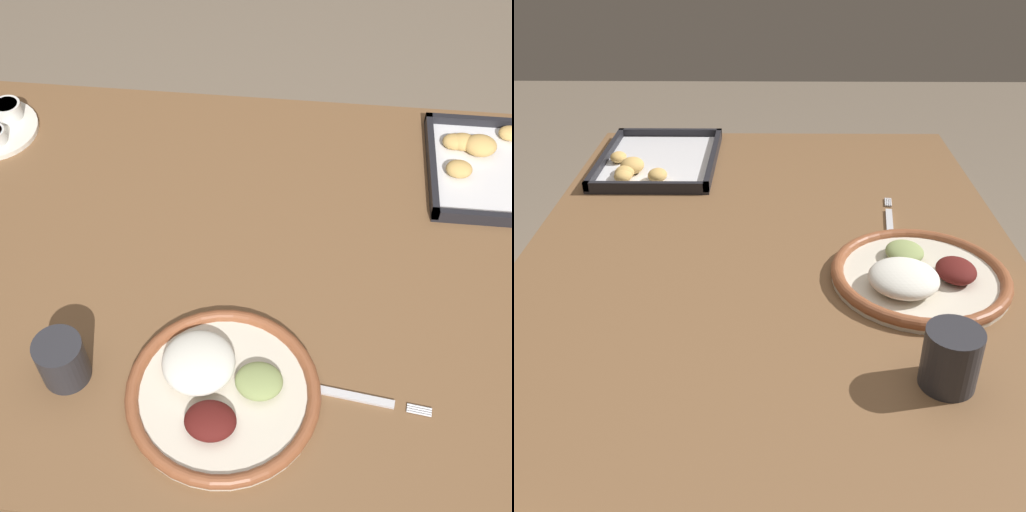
# 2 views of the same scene
# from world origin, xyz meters

# --- Properties ---
(ground_plane) EXTENTS (8.00, 8.00, 0.00)m
(ground_plane) POSITION_xyz_m (0.00, 0.00, 0.00)
(ground_plane) COLOR #7A6B59
(dining_table) EXTENTS (1.30, 0.85, 0.75)m
(dining_table) POSITION_xyz_m (0.00, 0.00, 0.64)
(dining_table) COLOR brown
(dining_table) RESTS_ON ground_plane
(dinner_plate) EXTENTS (0.28, 0.28, 0.05)m
(dinner_plate) POSITION_xyz_m (-0.04, -0.23, 0.76)
(dinner_plate) COLOR beige
(dinner_plate) RESTS_ON dining_table
(fork) EXTENTS (0.20, 0.04, 0.00)m
(fork) POSITION_xyz_m (0.15, -0.22, 0.75)
(fork) COLOR silver
(fork) RESTS_ON dining_table
(baking_tray) EXTENTS (0.33, 0.26, 0.04)m
(baking_tray) POSITION_xyz_m (0.43, 0.26, 0.76)
(baking_tray) COLOR black
(baking_tray) RESTS_ON dining_table
(drinking_cup) EXTENTS (0.07, 0.07, 0.08)m
(drinking_cup) POSITION_xyz_m (-0.27, -0.22, 0.79)
(drinking_cup) COLOR #28282D
(drinking_cup) RESTS_ON dining_table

